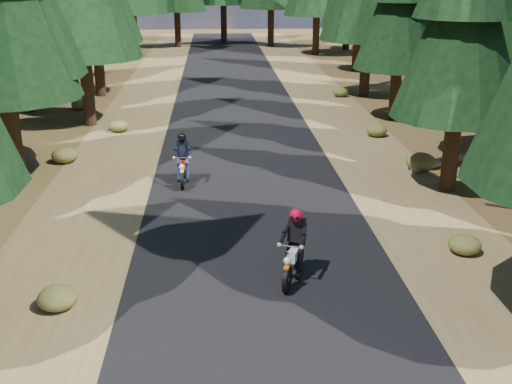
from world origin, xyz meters
TOP-DOWN VIEW (x-y plane):
  - ground at (0.00, 0.00)m, footprint 120.00×120.00m
  - road at (0.00, 5.00)m, footprint 6.00×100.00m
  - shoulder_l at (-4.60, 5.00)m, footprint 3.20×100.00m
  - shoulder_r at (4.60, 5.00)m, footprint 3.20×100.00m
  - log_near at (7.63, 7.45)m, footprint 4.38×2.86m
  - understory_shrubs at (2.51, 8.04)m, footprint 16.48×29.55m
  - rider_lead at (0.63, -1.20)m, footprint 1.11×1.85m
  - rider_follow at (-2.02, 5.59)m, footprint 0.54×1.78m

SIDE VIEW (x-z plane):
  - ground at x=0.00m, z-range 0.00..0.00m
  - shoulder_l at x=-4.60m, z-range 0.00..0.01m
  - shoulder_r at x=4.60m, z-range 0.00..0.01m
  - road at x=0.00m, z-range 0.00..0.01m
  - log_near at x=7.63m, z-range 0.00..0.32m
  - understory_shrubs at x=2.51m, z-range -0.07..0.63m
  - rider_lead at x=0.63m, z-range -0.26..1.33m
  - rider_follow at x=-2.02m, z-range -0.26..1.33m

